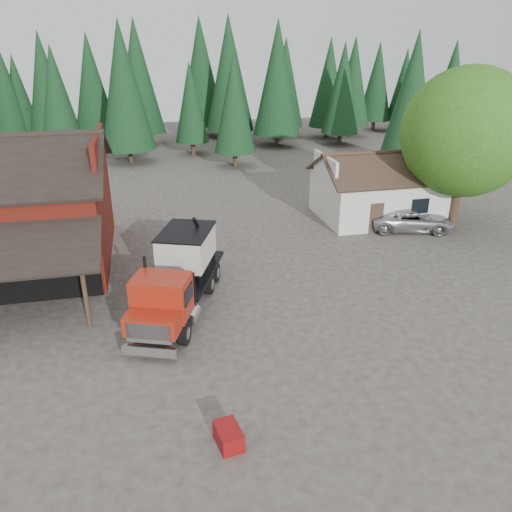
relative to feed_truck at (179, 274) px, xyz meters
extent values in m
plane|color=#403832|center=(1.57, -2.85, -1.80)|extent=(120.00, 120.00, 0.00)
cube|color=#5E180F|center=(-3.43, 7.15, 4.20)|extent=(0.25, 7.00, 2.00)
cylinder|color=#382619|center=(-4.03, -0.75, -0.40)|extent=(0.20, 0.20, 2.80)
cube|color=silver|center=(14.57, 10.15, -0.30)|extent=(8.00, 6.00, 3.00)
cube|color=#38281E|center=(14.57, 8.65, 1.95)|extent=(8.60, 3.42, 1.80)
cube|color=#38281E|center=(14.57, 11.65, 1.95)|extent=(8.60, 3.42, 1.80)
cube|color=silver|center=(10.57, 10.15, 1.95)|extent=(0.20, 4.20, 1.50)
cube|color=silver|center=(18.57, 10.15, 1.95)|extent=(0.20, 4.20, 1.50)
cube|color=#38281E|center=(13.07, 7.13, -0.80)|extent=(0.90, 0.06, 2.00)
cube|color=black|center=(16.07, 7.13, -0.20)|extent=(1.20, 0.06, 1.00)
cylinder|color=#382619|center=(18.57, 7.15, -0.20)|extent=(0.60, 0.60, 3.20)
sphere|color=#215B14|center=(18.57, 7.15, 4.40)|extent=(8.00, 8.00, 8.00)
sphere|color=#215B14|center=(17.37, 7.95, 3.20)|extent=(4.40, 4.40, 4.40)
sphere|color=#215B14|center=(19.57, 6.35, 3.50)|extent=(4.80, 4.80, 4.80)
cylinder|color=#382619|center=(7.57, 27.15, -1.00)|extent=(0.44, 0.44, 1.60)
cone|color=black|center=(7.57, 27.15, 4.10)|extent=(3.96, 3.96, 9.00)
cylinder|color=#382619|center=(23.57, 23.15, -1.00)|extent=(0.44, 0.44, 1.60)
cone|color=black|center=(23.57, 23.15, 5.10)|extent=(4.84, 4.84, 11.00)
cylinder|color=#382619|center=(-2.43, 31.15, -1.00)|extent=(0.44, 0.44, 1.60)
cone|color=black|center=(-2.43, 31.15, 5.60)|extent=(5.28, 5.28, 12.00)
cylinder|color=black|center=(-1.93, -2.29, -1.29)|extent=(0.67, 1.08, 1.03)
cylinder|color=black|center=(-0.10, -2.99, -1.29)|extent=(0.67, 1.08, 1.03)
cylinder|color=black|center=(-0.33, 1.90, -1.29)|extent=(0.67, 1.08, 1.03)
cylinder|color=black|center=(1.50, 1.20, -1.29)|extent=(0.67, 1.08, 1.03)
cylinder|color=black|center=(0.13, 3.12, -1.29)|extent=(0.67, 1.08, 1.03)
cylinder|color=black|center=(1.96, 2.42, -1.29)|extent=(0.67, 1.08, 1.03)
cube|color=black|center=(0.05, 0.15, -0.92)|extent=(3.82, 7.88, 0.37)
cube|color=silver|center=(-1.53, -4.00, -1.29)|extent=(2.07, 0.92, 0.42)
cube|color=silver|center=(-1.49, -3.91, -0.54)|extent=(1.69, 0.72, 0.84)
cube|color=maroon|center=(-1.29, -3.39, -0.40)|extent=(2.40, 1.88, 0.79)
cube|color=maroon|center=(-0.86, -2.25, 0.11)|extent=(2.66, 2.28, 1.73)
cube|color=black|center=(-1.13, -2.95, 0.39)|extent=(1.86, 0.77, 0.84)
cylinder|color=black|center=(-1.44, -1.13, 0.63)|extent=(0.17, 0.17, 1.68)
cube|color=black|center=(-0.53, -1.38, 0.07)|extent=(2.18, 0.92, 1.50)
cube|color=black|center=(0.52, 1.38, -0.66)|extent=(4.15, 5.91, 0.15)
cube|color=beige|center=(0.52, 1.38, 0.72)|extent=(3.11, 3.65, 1.50)
cone|color=beige|center=(0.52, 1.38, -0.21)|extent=(2.65, 2.65, 0.65)
cube|color=black|center=(0.52, 1.38, 1.49)|extent=(3.23, 3.77, 0.07)
cylinder|color=black|center=(1.51, 2.40, 0.63)|extent=(1.35, 1.78, 2.85)
cube|color=maroon|center=(0.79, 3.67, -0.40)|extent=(0.79, 0.90, 0.42)
cylinder|color=silver|center=(0.36, -2.06, -1.01)|extent=(0.82, 1.06, 0.52)
imported|color=#B3B4BB|center=(15.57, 7.15, -1.06)|extent=(5.82, 3.85, 1.49)
cube|color=maroon|center=(0.72, -8.85, -1.50)|extent=(0.87, 1.20, 0.60)
camera|label=1|loc=(-1.05, -20.60, 9.77)|focal=35.00mm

